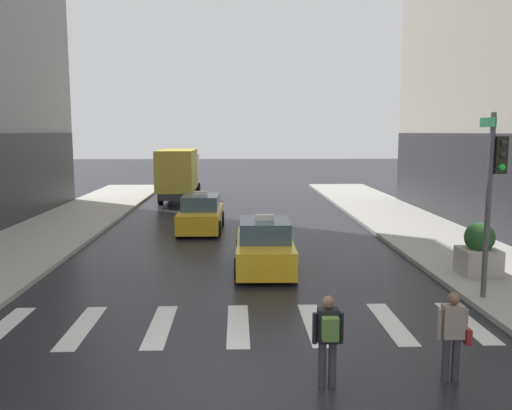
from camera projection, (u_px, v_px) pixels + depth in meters
name	position (u px, v px, depth m)	size (l,w,h in m)	color
ground_plane	(239.00, 386.00, 9.38)	(160.00, 160.00, 0.00)	black
crosswalk_markings	(238.00, 325.00, 12.35)	(11.30, 2.80, 0.01)	silver
traffic_light_pole	(494.00, 179.00, 13.56)	(0.44, 0.84, 4.80)	#47474C
taxi_lead	(265.00, 247.00, 17.42)	(2.00, 4.57, 1.80)	gold
taxi_second	(201.00, 214.00, 24.20)	(2.02, 4.58, 1.80)	gold
box_truck	(179.00, 173.00, 34.26)	(2.29, 7.54, 3.35)	#2D2D2D
pedestrian_with_backpack	(328.00, 334.00, 9.21)	(0.55, 0.43, 1.65)	#333338
pedestrian_with_handbag	(453.00, 331.00, 9.44)	(0.60, 0.24, 1.65)	#333338
planter_near_corner	(479.00, 251.00, 16.07)	(1.10, 1.10, 1.60)	#A8A399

